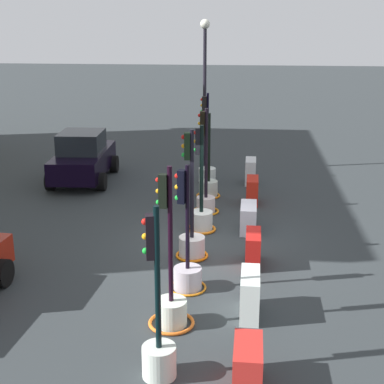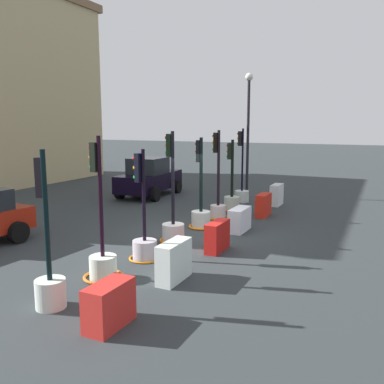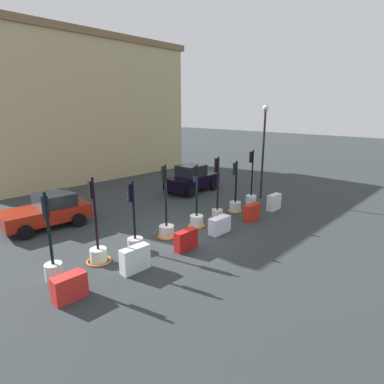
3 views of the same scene
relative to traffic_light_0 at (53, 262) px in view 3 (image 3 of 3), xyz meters
name	(u,v)px [view 3 (image 3 of 3)]	position (x,y,z in m)	size (l,w,h in m)	color
ground_plane	(185,233)	(5.89, -0.38, -0.63)	(120.00, 120.00, 0.00)	#2D3235
traffic_light_0	(53,262)	(0.00, 0.00, 0.00)	(0.58, 0.58, 3.05)	silver
traffic_light_1	(98,250)	(1.68, 0.02, -0.15)	(0.93, 0.93, 3.25)	silver
traffic_light_2	(135,238)	(3.25, -0.14, -0.12)	(0.84, 0.84, 2.87)	#AFA6B0
traffic_light_3	(166,226)	(5.02, -0.06, -0.10)	(0.83, 0.83, 3.28)	silver
traffic_light_4	(197,217)	(6.90, -0.15, -0.14)	(0.84, 0.84, 3.04)	silver
traffic_light_5	(217,208)	(8.48, -0.16, -0.04)	(0.83, 0.83, 3.25)	beige
traffic_light_6	(235,202)	(10.10, -0.12, -0.11)	(0.81, 0.81, 2.85)	beige
traffic_light_7	(251,194)	(11.94, 0.05, -0.04)	(0.63, 0.63, 3.27)	silver
construction_barrier_0	(69,287)	(-0.16, -1.50, -0.23)	(0.99, 0.48, 0.79)	red
construction_barrier_1	(135,259)	(2.23, -1.53, -0.18)	(1.08, 0.40, 0.90)	silver
construction_barrier_2	(186,240)	(4.70, -1.61, -0.22)	(1.04, 0.37, 0.83)	#AF1612
construction_barrier_3	(220,225)	(7.02, -1.49, -0.24)	(1.13, 0.46, 0.77)	silver
construction_barrier_4	(252,212)	(9.50, -1.61, -0.20)	(0.97, 0.39, 0.85)	red
construction_barrier_5	(274,202)	(11.84, -1.55, -0.18)	(0.97, 0.39, 0.91)	silver
car_black_sedan	(192,179)	(11.58, 4.62, 0.26)	(4.11, 2.26, 1.87)	black
car_red_compact	(48,211)	(1.96, 5.10, 0.16)	(4.00, 2.49, 1.60)	maroon
building_main_facade	(82,109)	(9.43, 15.15, 4.92)	(17.22, 6.80, 11.05)	tan
street_lamp_post	(264,140)	(13.40, 0.27, 3.07)	(0.36, 0.36, 5.78)	black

